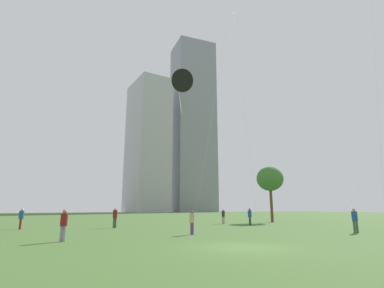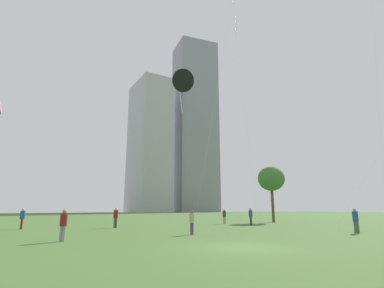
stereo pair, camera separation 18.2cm
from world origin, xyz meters
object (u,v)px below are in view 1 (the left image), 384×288
at_px(person_standing_2, 250,215).
at_px(person_standing_5, 223,215).
at_px(person_standing_6, 192,221).
at_px(distant_highrise_0, 193,125).
at_px(person_standing_1, 21,217).
at_px(kite_flying_6, 180,81).
at_px(distant_highrise_1, 147,145).
at_px(person_standing_4, 355,218).
at_px(person_standing_3, 64,223).
at_px(park_tree_1, 270,179).
at_px(person_standing_0, 115,216).

distance_m(person_standing_2, person_standing_5, 3.95).
xyz_separation_m(person_standing_6, distant_highrise_0, (59.07, 129.93, 48.65)).
height_order(person_standing_1, kite_flying_6, kite_flying_6).
distance_m(person_standing_6, distant_highrise_1, 135.83).
height_order(person_standing_2, distant_highrise_0, distant_highrise_0).
bearing_deg(person_standing_1, person_standing_4, 60.87).
bearing_deg(kite_flying_6, distant_highrise_1, 76.36).
bearing_deg(distant_highrise_0, person_standing_5, -110.34).
xyz_separation_m(person_standing_3, park_tree_1, (25.85, 14.16, 4.74)).
bearing_deg(distant_highrise_1, person_standing_1, -117.11).
xyz_separation_m(person_standing_0, person_standing_1, (-7.82, 1.35, -0.04)).
bearing_deg(person_standing_2, park_tree_1, -37.65).
bearing_deg(person_standing_5, park_tree_1, 48.84).
bearing_deg(person_standing_4, park_tree_1, 118.27).
relative_size(person_standing_1, person_standing_6, 1.10).
bearing_deg(person_standing_0, distant_highrise_0, 39.35).
bearing_deg(person_standing_4, person_standing_2, 143.64).
height_order(person_standing_4, person_standing_6, person_standing_4).
relative_size(person_standing_0, person_standing_1, 1.03).
relative_size(person_standing_2, person_standing_5, 1.05).
bearing_deg(person_standing_4, person_standing_6, -149.47).
bearing_deg(distant_highrise_0, kite_flying_6, -112.66).
xyz_separation_m(person_standing_0, distant_highrise_0, (62.68, 120.33, 48.52)).
relative_size(person_standing_0, person_standing_2, 1.03).
distance_m(person_standing_0, person_standing_2, 14.20).
distance_m(person_standing_0, kite_flying_6, 17.73).
bearing_deg(person_standing_5, distant_highrise_1, 119.35).
xyz_separation_m(person_standing_3, distant_highrise_1, (40.03, 128.80, 33.56)).
bearing_deg(person_standing_0, distant_highrise_1, 50.18).
bearing_deg(park_tree_1, distant_highrise_1, 82.95).
distance_m(person_standing_5, park_tree_1, 9.56).
relative_size(person_standing_1, person_standing_2, 0.99).
distance_m(person_standing_6, park_tree_1, 22.45).
height_order(person_standing_3, person_standing_4, person_standing_4).
height_order(person_standing_5, park_tree_1, park_tree_1).
distance_m(person_standing_3, kite_flying_6, 23.84).
relative_size(person_standing_0, kite_flying_6, 0.10).
bearing_deg(person_standing_2, person_standing_6, 144.51).
xyz_separation_m(person_standing_3, distant_highrise_0, (67.30, 131.02, 48.61)).
bearing_deg(person_standing_0, person_standing_1, 147.05).
height_order(person_standing_0, person_standing_5, person_standing_0).
bearing_deg(person_standing_5, person_standing_4, -41.29).
bearing_deg(distant_highrise_1, park_tree_1, -103.84).
bearing_deg(person_standing_3, person_standing_6, 36.32).
distance_m(kite_flying_6, park_tree_1, 18.02).
bearing_deg(park_tree_1, person_standing_1, -175.85).
relative_size(person_standing_3, person_standing_5, 0.99).
bearing_deg(person_standing_3, person_standing_2, 54.73).
bearing_deg(person_standing_3, person_standing_1, 133.64).
height_order(person_standing_0, person_standing_4, person_standing_0).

